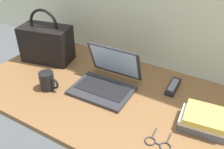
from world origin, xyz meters
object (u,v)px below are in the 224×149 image
object	(u,v)px
remote_control_near	(173,87)
book_stack	(204,120)
laptop	(106,80)
eyeglasses	(158,143)
coffee_mug	(47,81)
handbag	(47,43)

from	to	relation	value
remote_control_near	book_stack	xyz separation A→B (m)	(0.21, -0.21, 0.03)
laptop	eyeglasses	world-z (taller)	laptop
book_stack	laptop	bearing A→B (deg)	176.08
remote_control_near	book_stack	size ratio (longest dim) A/B	0.76
coffee_mug	eyeglasses	distance (m)	0.65
laptop	coffee_mug	bearing A→B (deg)	-146.49
eyeglasses	book_stack	distance (m)	0.23
book_stack	coffee_mug	bearing A→B (deg)	-170.18
remote_control_near	eyeglasses	distance (m)	0.40
laptop	book_stack	bearing A→B (deg)	-3.92
eyeglasses	handbag	bearing A→B (deg)	161.16
laptop	book_stack	xyz separation A→B (m)	(0.52, -0.04, -0.01)
remote_control_near	eyeglasses	bearing A→B (deg)	-79.10
remote_control_near	book_stack	world-z (taller)	book_stack
coffee_mug	remote_control_near	world-z (taller)	coffee_mug
laptop	remote_control_near	distance (m)	0.36
coffee_mug	eyeglasses	world-z (taller)	coffee_mug
coffee_mug	book_stack	size ratio (longest dim) A/B	0.54
book_stack	remote_control_near	bearing A→B (deg)	135.10
handbag	eyeglasses	bearing A→B (deg)	-18.84
remote_control_near	handbag	world-z (taller)	handbag
book_stack	eyeglasses	bearing A→B (deg)	-124.56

